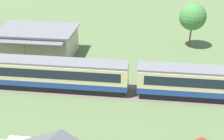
{
  "coord_description": "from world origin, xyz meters",
  "views": [
    {
      "loc": [
        -16.55,
        -31.72,
        19.56
      ],
      "look_at": [
        -20.94,
        3.33,
        1.78
      ],
      "focal_mm": 45.0,
      "sensor_mm": 36.0,
      "label": 1
    }
  ],
  "objects": [
    {
      "name": "railway_track",
      "position": [
        -23.41,
        0.29,
        0.01
      ],
      "size": [
        127.99,
        3.6,
        0.04
      ],
      "color": "#665B51",
      "rests_on": "ground_plane"
    },
    {
      "name": "passenger_train",
      "position": [
        -17.58,
        0.29,
        2.34
      ],
      "size": [
        86.21,
        2.99,
        4.22
      ],
      "color": "#234293",
      "rests_on": "ground_plane"
    },
    {
      "name": "yard_tree_2",
      "position": [
        -8.36,
        18.38,
        5.6
      ],
      "size": [
        4.77,
        4.77,
        7.99
      ],
      "color": "brown",
      "rests_on": "ground_plane"
    },
    {
      "name": "station_building",
      "position": [
        -34.72,
        11.3,
        2.35
      ],
      "size": [
        13.22,
        9.67,
        4.64
      ],
      "color": "#BCB293",
      "rests_on": "ground_plane"
    }
  ]
}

